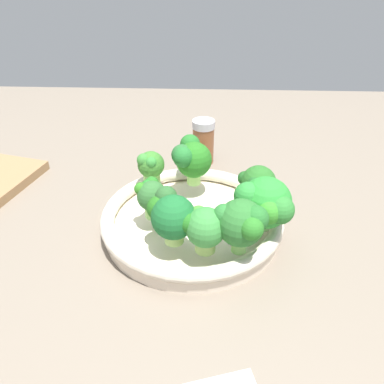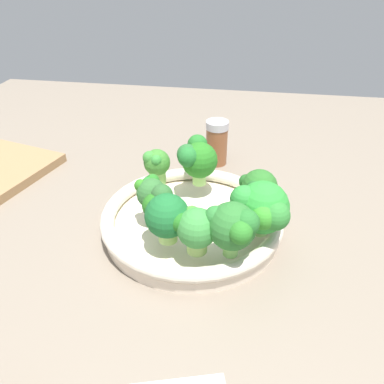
% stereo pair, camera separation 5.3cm
% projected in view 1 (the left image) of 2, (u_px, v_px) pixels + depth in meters
% --- Properties ---
extents(ground_plane, '(1.30, 1.30, 0.03)m').
position_uv_depth(ground_plane, '(172.00, 233.00, 0.58)').
color(ground_plane, gray).
extents(bowl, '(0.26, 0.26, 0.04)m').
position_uv_depth(bowl, '(192.00, 220.00, 0.56)').
color(bowl, '#F2DEC5').
rests_on(bowl, ground_plane).
extents(broccoli_floret_0, '(0.08, 0.08, 0.07)m').
position_uv_depth(broccoli_floret_0, '(265.00, 204.00, 0.49)').
color(broccoli_floret_0, '#97C76E').
rests_on(broccoli_floret_0, bowl).
extents(broccoli_floret_1, '(0.04, 0.04, 0.06)m').
position_uv_depth(broccoli_floret_1, '(151.00, 166.00, 0.59)').
color(broccoli_floret_1, '#8AC460').
rests_on(broccoli_floret_1, bowl).
extents(broccoli_floret_2, '(0.05, 0.04, 0.05)m').
position_uv_depth(broccoli_floret_2, '(151.00, 195.00, 0.52)').
color(broccoli_floret_2, '#7CBC5A').
rests_on(broccoli_floret_2, bowl).
extents(broccoli_floret_3, '(0.05, 0.05, 0.07)m').
position_uv_depth(broccoli_floret_3, '(257.00, 184.00, 0.53)').
color(broccoli_floret_3, '#94BF68').
rests_on(broccoli_floret_3, bowl).
extents(broccoli_floret_4, '(0.05, 0.06, 0.06)m').
position_uv_depth(broccoli_floret_4, '(208.00, 227.00, 0.46)').
color(broccoli_floret_4, '#94BE5E').
rests_on(broccoli_floret_4, bowl).
extents(broccoli_floret_5, '(0.07, 0.06, 0.07)m').
position_uv_depth(broccoli_floret_5, '(191.00, 158.00, 0.59)').
color(broccoli_floret_5, '#A1D771').
rests_on(broccoli_floret_5, bowl).
extents(broccoli_floret_6, '(0.06, 0.07, 0.07)m').
position_uv_depth(broccoli_floret_6, '(172.00, 215.00, 0.48)').
color(broccoli_floret_6, '#9FCA6A').
rests_on(broccoli_floret_6, bowl).
extents(broccoli_floret_7, '(0.06, 0.06, 0.07)m').
position_uv_depth(broccoli_floret_7, '(242.00, 223.00, 0.45)').
color(broccoli_floret_7, '#7CBF5B').
rests_on(broccoli_floret_7, bowl).
extents(pepper_shaker, '(0.04, 0.04, 0.08)m').
position_uv_depth(pepper_shaker, '(203.00, 141.00, 0.73)').
color(pepper_shaker, brown).
rests_on(pepper_shaker, ground_plane).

